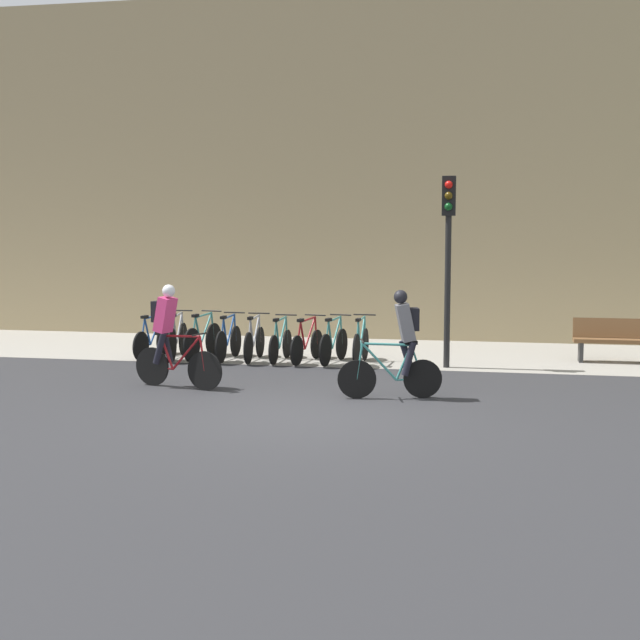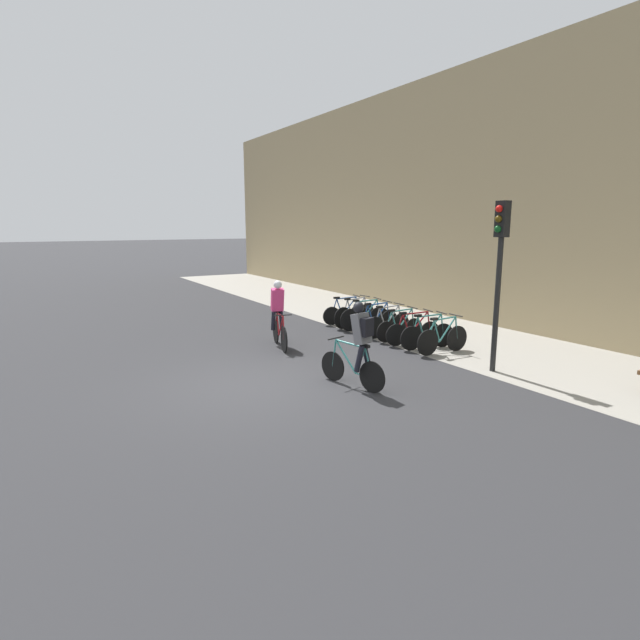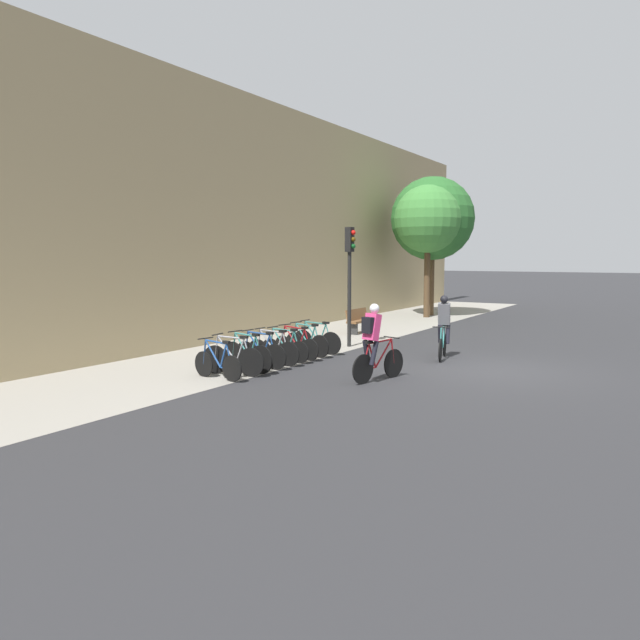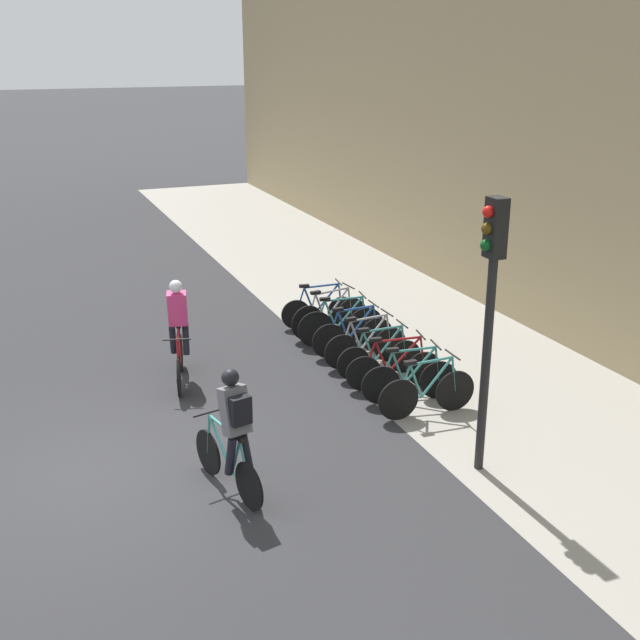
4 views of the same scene
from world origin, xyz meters
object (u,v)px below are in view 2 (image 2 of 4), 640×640
Objects in this scene: cyclist_pink at (278,311)px; traffic_light_pole at (500,256)px; parked_bike_2 at (365,317)px; parked_bike_0 at (345,313)px; parked_bike_4 at (387,324)px; cyclist_grey at (359,343)px; parked_bike_6 at (413,331)px; parked_bike_3 at (376,320)px; parked_bike_7 at (427,334)px; parked_bike_5 at (400,327)px; parked_bike_1 at (355,314)px; parked_bike_8 at (443,338)px.

cyclist_pink is 0.48× the size of traffic_light_pole.
parked_bike_2 is 5.50m from traffic_light_pole.
parked_bike_4 is (2.22, 0.00, 0.01)m from parked_bike_0.
cyclist_grey is 1.07× the size of parked_bike_6.
traffic_light_pole reaches higher than cyclist_grey.
parked_bike_7 is at bearing -0.01° from parked_bike_3.
parked_bike_2 is 1.67m from parked_bike_5.
parked_bike_1 is 3.88m from parked_bike_8.
parked_bike_2 is at bearing 142.64° from cyclist_grey.
parked_bike_8 is at bearing 108.72° from cyclist_grey.
parked_bike_8 is at bearing 0.01° from parked_bike_4.
parked_bike_8 is 2.78m from traffic_light_pole.
parked_bike_1 is 1.04× the size of parked_bike_4.
parked_bike_0 is at bearing 148.53° from cyclist_grey.
parked_bike_3 is 1.11m from parked_bike_5.
parked_bike_5 is 0.95× the size of parked_bike_8.
parked_bike_8 is at bearing -0.00° from parked_bike_3.
parked_bike_8 is (3.88, -0.00, -0.01)m from parked_bike_1.
cyclist_pink reaches higher than parked_bike_1.
parked_bike_6 is at bearing 61.50° from cyclist_pink.
cyclist_pink is 1.10× the size of parked_bike_4.
traffic_light_pole reaches higher than parked_bike_8.
parked_bike_3 is 2.22m from parked_bike_7.
cyclist_grey is 1.04× the size of parked_bike_1.
cyclist_grey is 1.12× the size of parked_bike_5.
parked_bike_8 is (-1.16, 3.43, -0.55)m from cyclist_grey.
parked_bike_4 is at bearing -180.00° from parked_bike_7.
parked_bike_4 is 1.11m from parked_bike_6.
parked_bike_4 is at bearing -0.04° from parked_bike_3.
parked_bike_5 is (1.67, -0.00, -0.03)m from parked_bike_2.
parked_bike_1 is at bearing 179.97° from parked_bike_5.
parked_bike_7 is at bearing 0.01° from parked_bike_0.
parked_bike_3 reaches higher than parked_bike_6.
parked_bike_1 is 2.22m from parked_bike_5.
parked_bike_6 is (1.66, -0.00, -0.01)m from parked_bike_3.
parked_bike_8 is at bearing 0.01° from parked_bike_0.
cyclist_pink is 1.09× the size of parked_bike_6.
parked_bike_1 is at bearing 0.10° from parked_bike_0.
cyclist_pink is at bearing -110.33° from parked_bike_5.
parked_bike_6 is 0.99× the size of parked_bike_8.
cyclist_grey reaches higher than parked_bike_0.
cyclist_pink is at bearing -63.79° from parked_bike_0.
parked_bike_1 is 1.00× the size of parked_bike_2.
parked_bike_2 is 1.03× the size of parked_bike_6.
cyclist_grey is 1.07× the size of parked_bike_8.
parked_bike_7 is at bearing 0.04° from parked_bike_5.
parked_bike_7 is (1.11, 0.00, 0.01)m from parked_bike_5.
parked_bike_0 is 6.54m from traffic_light_pole.
parked_bike_4 is at bearing -179.99° from parked_bike_8.
parked_bike_3 is 1.00× the size of parked_bike_4.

